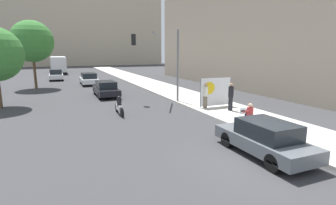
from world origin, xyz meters
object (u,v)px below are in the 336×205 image
at_px(protest_banner, 215,92).
at_px(street_tree_midblock, 32,41).
at_px(jogger_on_sidewalk, 231,96).
at_px(parked_car_curbside, 265,138).
at_px(seated_protester, 251,114).
at_px(car_on_road_midblock, 89,79).
at_px(city_bus_on_road, 58,64).
at_px(car_on_road_distant, 56,75).
at_px(traffic_light_pole, 161,53).
at_px(pedestrian_behind, 205,96).
at_px(motorcycle_on_road, 119,107).
at_px(car_on_road_nearest, 106,89).

distance_m(protest_banner, street_tree_midblock, 20.98).
xyz_separation_m(jogger_on_sidewalk, parked_car_curbside, (-3.12, -6.48, -0.41)).
height_order(seated_protester, car_on_road_midblock, car_on_road_midblock).
distance_m(seated_protester, city_bus_on_road, 44.33).
relative_size(car_on_road_midblock, car_on_road_distant, 1.04).
xyz_separation_m(traffic_light_pole, car_on_road_midblock, (-3.89, 14.20, -3.17)).
bearing_deg(car_on_road_midblock, pedestrian_behind, -72.41).
height_order(car_on_road_distant, motorcycle_on_road, car_on_road_distant).
bearing_deg(city_bus_on_road, car_on_road_nearest, -83.18).
bearing_deg(city_bus_on_road, parked_car_curbside, -81.57).
distance_m(car_on_road_midblock, street_tree_midblock, 7.30).
bearing_deg(motorcycle_on_road, traffic_light_pole, 34.29).
bearing_deg(pedestrian_behind, car_on_road_distant, -40.32).
relative_size(pedestrian_behind, protest_banner, 0.69).
bearing_deg(seated_protester, car_on_road_midblock, 105.83).
relative_size(jogger_on_sidewalk, car_on_road_nearest, 0.40).
xyz_separation_m(traffic_light_pole, street_tree_midblock, (-9.63, 12.91, 1.16)).
bearing_deg(seated_protester, car_on_road_nearest, 113.34).
height_order(car_on_road_nearest, street_tree_midblock, street_tree_midblock).
xyz_separation_m(jogger_on_sidewalk, street_tree_midblock, (-12.58, 17.93, 3.93)).
height_order(traffic_light_pole, parked_car_curbside, traffic_light_pole).
height_order(car_on_road_midblock, car_on_road_distant, car_on_road_distant).
bearing_deg(parked_car_curbside, seated_protester, 58.35).
bearing_deg(protest_banner, car_on_road_midblock, 110.02).
bearing_deg(parked_car_curbside, pedestrian_behind, 75.73).
bearing_deg(parked_car_curbside, motorcycle_on_road, 112.81).
height_order(jogger_on_sidewalk, motorcycle_on_road, jogger_on_sidewalk).
bearing_deg(seated_protester, motorcycle_on_road, 136.13).
bearing_deg(pedestrian_behind, city_bus_on_road, -47.82).
relative_size(traffic_light_pole, car_on_road_distant, 1.21).
relative_size(car_on_road_midblock, city_bus_on_road, 0.45).
xyz_separation_m(traffic_light_pole, car_on_road_nearest, (-3.45, 4.75, -3.19)).
distance_m(jogger_on_sidewalk, pedestrian_behind, 1.72).
height_order(jogger_on_sidewalk, street_tree_midblock, street_tree_midblock).
distance_m(car_on_road_nearest, city_bus_on_road, 30.49).
relative_size(protest_banner, motorcycle_on_road, 1.17).
distance_m(seated_protester, traffic_light_pole, 9.14).
relative_size(protest_banner, car_on_road_nearest, 0.54).
bearing_deg(city_bus_on_road, car_on_road_distant, -92.11).
xyz_separation_m(parked_car_curbside, city_bus_on_road, (-6.89, 46.51, 1.06)).
distance_m(car_on_road_midblock, motorcycle_on_road, 16.86).
distance_m(protest_banner, car_on_road_midblock, 19.05).
bearing_deg(car_on_road_nearest, car_on_road_distant, 103.84).
height_order(parked_car_curbside, car_on_road_nearest, car_on_road_nearest).
distance_m(protest_banner, city_bus_on_road, 39.89).
relative_size(protest_banner, traffic_light_pole, 0.46).
height_order(traffic_light_pole, street_tree_midblock, street_tree_midblock).
xyz_separation_m(pedestrian_behind, street_tree_midblock, (-11.43, 16.65, 4.00)).
bearing_deg(motorcycle_on_road, car_on_road_distant, 98.66).
distance_m(car_on_road_distant, street_tree_midblock, 9.79).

